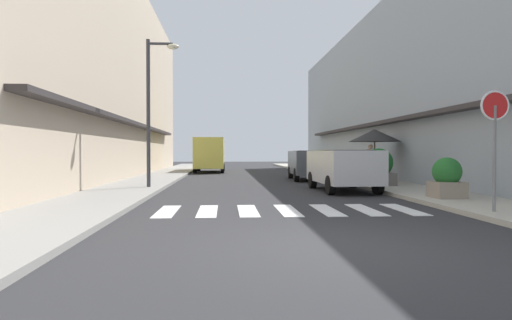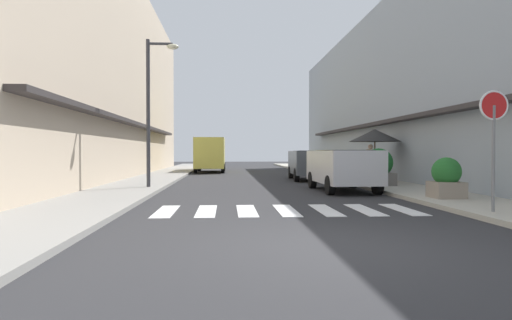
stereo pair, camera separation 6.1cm
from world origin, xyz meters
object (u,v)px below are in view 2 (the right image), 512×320
at_px(parked_car_near, 343,165).
at_px(street_lamp, 153,97).
at_px(parked_car_mid, 310,162).
at_px(pedestrian_walking_near, 370,162).
at_px(planter_corner, 446,178).
at_px(cafe_umbrella, 375,136).
at_px(planter_midblock, 378,167).
at_px(delivery_van, 210,152).
at_px(round_street_sign, 494,119).

xyz_separation_m(parked_car_near, street_lamp, (-6.81, 1.00, 2.50)).
height_order(parked_car_mid, pedestrian_walking_near, pedestrian_walking_near).
bearing_deg(planter_corner, cafe_umbrella, 86.88).
xyz_separation_m(planter_midblock, pedestrian_walking_near, (0.28, 1.78, 0.16)).
distance_m(parked_car_near, street_lamp, 7.32).
xyz_separation_m(parked_car_mid, planter_corner, (2.01, -9.81, -0.26)).
relative_size(parked_car_mid, planter_corner, 3.63).
height_order(delivery_van, planter_midblock, delivery_van).
relative_size(round_street_sign, planter_corner, 2.30).
height_order(planter_corner, pedestrian_walking_near, pedestrian_walking_near).
height_order(parked_car_near, delivery_van, delivery_van).
relative_size(round_street_sign, street_lamp, 0.48).
bearing_deg(parked_car_mid, delivery_van, 119.89).
bearing_deg(parked_car_mid, cafe_umbrella, -48.01).
relative_size(round_street_sign, pedestrian_walking_near, 1.61).
distance_m(delivery_van, street_lamp, 14.64).
bearing_deg(round_street_sign, planter_midblock, 88.91).
height_order(parked_car_near, pedestrian_walking_near, pedestrian_walking_near).
bearing_deg(cafe_umbrella, delivery_van, 122.96).
relative_size(parked_car_near, pedestrian_walking_near, 2.56).
bearing_deg(parked_car_mid, round_street_sign, -82.82).
bearing_deg(street_lamp, planter_midblock, 1.65).
bearing_deg(delivery_van, parked_car_mid, -60.11).
height_order(round_street_sign, cafe_umbrella, round_street_sign).
distance_m(parked_car_near, delivery_van, 16.29).
height_order(delivery_van, round_street_sign, round_street_sign).
relative_size(parked_car_near, delivery_van, 0.76).
height_order(delivery_van, pedestrian_walking_near, delivery_van).
bearing_deg(street_lamp, cafe_umbrella, 15.86).
distance_m(street_lamp, planter_corner, 10.29).
distance_m(street_lamp, planter_midblock, 8.94).
xyz_separation_m(delivery_van, planter_corner, (7.26, -18.94, -0.74)).
relative_size(street_lamp, planter_midblock, 3.79).
bearing_deg(street_lamp, planter_corner, -27.13).
distance_m(round_street_sign, street_lamp, 11.25).
height_order(parked_car_near, planter_corner, parked_car_near).
distance_m(parked_car_mid, cafe_umbrella, 3.79).
bearing_deg(parked_car_mid, parked_car_near, -90.00).
xyz_separation_m(delivery_van, cafe_umbrella, (7.65, -11.80, 0.71)).
bearing_deg(pedestrian_walking_near, parked_car_mid, -179.55).
bearing_deg(delivery_van, parked_car_near, -71.20).
distance_m(parked_car_near, planter_midblock, 2.14).
height_order(parked_car_near, street_lamp, street_lamp).
bearing_deg(planter_corner, pedestrian_walking_near, 89.99).
bearing_deg(parked_car_mid, street_lamp, -142.18).
xyz_separation_m(parked_car_mid, round_street_sign, (1.59, -12.65, 1.19)).
height_order(parked_car_mid, round_street_sign, round_street_sign).
relative_size(planter_corner, pedestrian_walking_near, 0.70).
bearing_deg(round_street_sign, delivery_van, 107.44).
distance_m(delivery_van, cafe_umbrella, 14.08).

